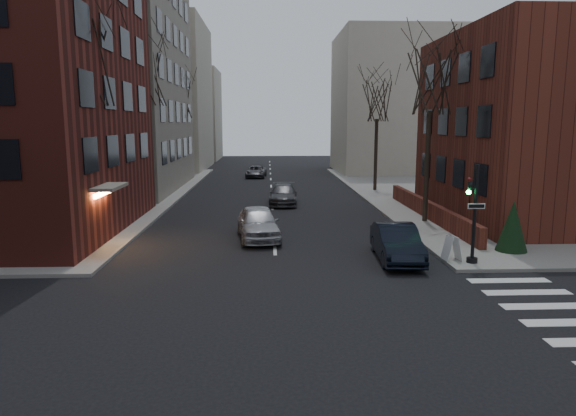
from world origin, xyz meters
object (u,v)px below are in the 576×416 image
object	(u,v)px
tree_left_b	(145,77)
traffic_signal	(473,220)
car_lane_silver	(258,223)
car_lane_gray	(283,195)
evergreen_shrub	(513,226)
tree_right_b	(377,101)
tree_left_a	(84,64)
streetlamp_far	(190,138)
tree_right_a	(431,82)
sandwich_board	(452,248)
tree_left_c	(179,99)
car_lane_far	(256,172)
parked_sedan	(397,243)
streetlamp_near	(143,147)

from	to	relation	value
tree_left_b	traffic_signal	bearing A→B (deg)	-45.46
tree_left_b	car_lane_silver	distance (m)	16.30
car_lane_gray	evergreen_shrub	world-z (taller)	evergreen_shrub
tree_right_b	evergreen_shrub	world-z (taller)	tree_right_b
tree_left_a	streetlamp_far	bearing A→B (deg)	88.77
tree_right_a	tree_left_b	bearing A→B (deg)	155.56
sandwich_board	evergreen_shrub	world-z (taller)	evergreen_shrub
tree_left_b	tree_right_a	world-z (taller)	tree_left_b
traffic_signal	tree_left_c	size ratio (longest dim) A/B	0.41
car_lane_far	traffic_signal	bearing A→B (deg)	-70.93
parked_sedan	evergreen_shrub	xyz separation A→B (m)	(5.37, 0.84, 0.51)
parked_sedan	sandwich_board	world-z (taller)	parked_sedan
tree_right_a	tree_left_c	bearing A→B (deg)	128.66
car_lane_silver	sandwich_board	size ratio (longest dim) A/B	4.71
tree_left_a	streetlamp_near	xyz separation A→B (m)	(0.60, 8.00, -4.23)
tree_right_b	car_lane_silver	xyz separation A→B (m)	(-9.60, -17.67, -6.77)
tree_left_b	car_lane_gray	size ratio (longest dim) A/B	2.25
sandwich_board	parked_sedan	bearing A→B (deg)	157.47
tree_right_a	car_lane_gray	size ratio (longest dim) A/B	2.02
traffic_signal	tree_right_b	size ratio (longest dim) A/B	0.44
streetlamp_near	traffic_signal	bearing A→B (deg)	-38.87
tree_left_a	car_lane_silver	world-z (taller)	tree_left_a
evergreen_shrub	tree_left_c	bearing A→B (deg)	123.50
traffic_signal	car_lane_silver	xyz separation A→B (m)	(-8.74, 5.33, -1.09)
parked_sedan	car_lane_far	world-z (taller)	parked_sedan
tree_right_b	car_lane_silver	size ratio (longest dim) A/B	1.91
tree_left_a	tree_right_b	bearing A→B (deg)	45.64
car_lane_far	tree_left_a	bearing A→B (deg)	-99.72
traffic_signal	streetlamp_far	size ratio (longest dim) A/B	0.64
tree_left_a	streetlamp_far	distance (m)	28.32
tree_left_c	car_lane_far	bearing A→B (deg)	28.59
streetlamp_near	sandwich_board	xyz separation A→B (m)	(15.50, -12.58, -3.58)
traffic_signal	tree_left_a	bearing A→B (deg)	163.35
streetlamp_near	streetlamp_far	bearing A→B (deg)	90.00
tree_left_c	tree_right_a	world-z (taller)	same
tree_right_a	tree_right_b	xyz separation A→B (m)	(0.00, 14.00, -0.44)
car_lane_gray	parked_sedan	bearing A→B (deg)	-71.36
tree_left_c	car_lane_silver	distance (m)	27.84
streetlamp_near	tree_left_c	bearing A→B (deg)	91.91
streetlamp_near	car_lane_gray	xyz separation A→B (m)	(9.00, 3.42, -3.54)
tree_right_a	sandwich_board	world-z (taller)	tree_right_a
tree_left_b	car_lane_far	xyz separation A→B (m)	(7.24, 17.94, -8.30)
streetlamp_near	car_lane_silver	world-z (taller)	streetlamp_near
streetlamp_near	evergreen_shrub	distance (m)	21.98
traffic_signal	sandwich_board	distance (m)	1.46
tree_right_a	car_lane_gray	xyz separation A→B (m)	(-8.00, 7.42, -7.33)
streetlamp_far	car_lane_far	world-z (taller)	streetlamp_far
tree_right_a	car_lane_gray	world-z (taller)	tree_right_a
evergreen_shrub	tree_right_b	bearing A→B (deg)	94.59
tree_right_b	car_lane_gray	bearing A→B (deg)	-140.55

